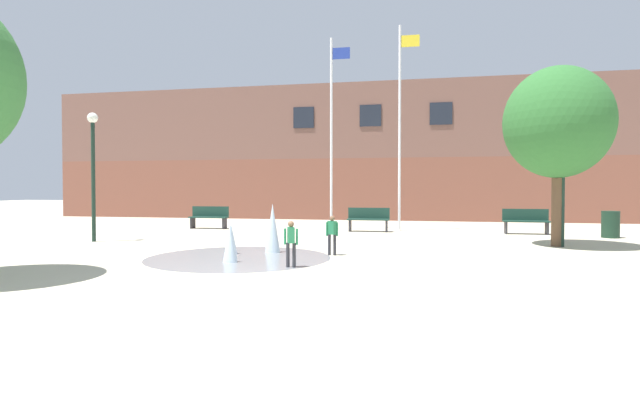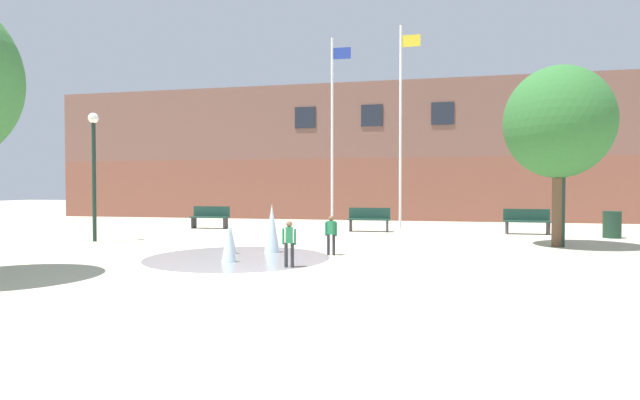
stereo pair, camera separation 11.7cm
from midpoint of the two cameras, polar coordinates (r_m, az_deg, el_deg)
ground_plane at (r=8.63m, az=-6.37°, el=-9.87°), size 100.00×100.00×0.00m
library_building at (r=28.68m, az=6.71°, el=5.16°), size 36.00×6.05×7.11m
splash_fountain at (r=12.49m, az=-7.87°, el=-4.60°), size 4.42×4.42×1.27m
park_bench_far_left at (r=21.04m, az=-12.28°, el=-1.89°), size 1.60×0.44×0.91m
park_bench_center at (r=19.22m, az=5.81°, el=-2.18°), size 1.60×0.44×0.91m
park_bench_under_right_flagpole at (r=19.56m, az=22.74°, el=-2.22°), size 1.60×0.44×0.91m
child_with_pink_shirt at (r=10.57m, az=-3.23°, el=-4.60°), size 0.31×0.24×0.99m
child_in_fountain at (r=12.44m, az=1.55°, el=-3.69°), size 0.31×0.22×0.99m
flagpole_left at (r=20.17m, az=1.65°, el=8.22°), size 0.80×0.10×7.66m
flagpole_right at (r=19.89m, az=9.44°, el=8.78°), size 0.80×0.10×7.98m
lamp_post_left_lane at (r=17.11m, az=-24.26°, el=4.40°), size 0.32×0.32×4.01m
lamp_post_right_lane at (r=15.76m, az=26.26°, el=4.73°), size 0.32×0.32×4.05m
trash_can at (r=19.36m, az=30.55°, el=-2.43°), size 0.56×0.56×0.90m
street_tree_near_building at (r=15.86m, az=25.78°, el=7.98°), size 2.99×2.99×5.14m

